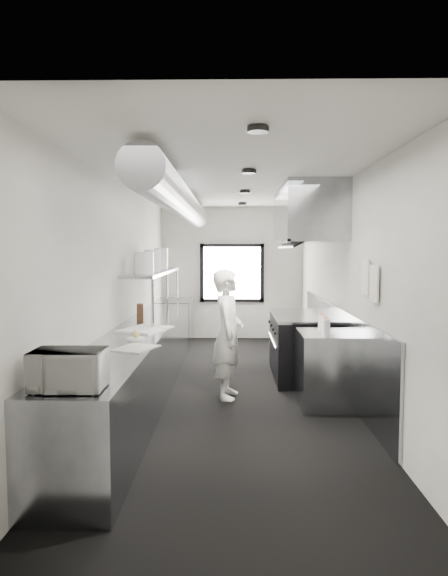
{
  "coord_description": "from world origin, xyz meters",
  "views": [
    {
      "loc": [
        0.02,
        -6.76,
        1.9
      ],
      "look_at": [
        -0.1,
        -0.2,
        1.4
      ],
      "focal_mm": 31.57,
      "sensor_mm": 36.0,
      "label": 1
    }
  ],
  "objects_px": {
    "bottle_station": "(326,369)",
    "prep_counter": "(140,365)",
    "squeeze_bottle_c": "(324,324)",
    "pass_shelf": "(154,273)",
    "squeeze_bottle_d": "(321,323)",
    "exhaust_hood": "(307,216)",
    "squeeze_bottle_e": "(322,321)",
    "plate_stack_b": "(153,261)",
    "knife_block": "(140,312)",
    "plate_stack_d": "(161,259)",
    "plate_stack_c": "(153,260)",
    "squeeze_bottle_a": "(325,328)",
    "line_cook": "(228,334)",
    "far_work_table": "(174,322)",
    "squeeze_bottle_b": "(327,327)",
    "cutting_board": "(145,329)",
    "microwave": "(69,370)",
    "range": "(301,346)",
    "plate_stack_a": "(144,263)",
    "deli_tub_a": "(75,364)",
    "small_plate": "(136,338)",
    "deli_tub_b": "(89,355)"
  },
  "relations": [
    {
      "from": "bottle_station",
      "to": "prep_counter",
      "type": "bearing_deg",
      "value": 175.03
    },
    {
      "from": "prep_counter",
      "to": "squeeze_bottle_c",
      "type": "xyz_separation_m",
      "value": [
        2.27,
        -0.18,
        0.55
      ]
    },
    {
      "from": "pass_shelf",
      "to": "squeeze_bottle_d",
      "type": "height_order",
      "value": "pass_shelf"
    },
    {
      "from": "exhaust_hood",
      "to": "squeeze_bottle_e",
      "type": "distance_m",
      "value": 1.79
    },
    {
      "from": "plate_stack_b",
      "to": "squeeze_bottle_c",
      "type": "distance_m",
      "value": 2.85
    },
    {
      "from": "knife_block",
      "to": "plate_stack_d",
      "type": "distance_m",
      "value": 1.51
    },
    {
      "from": "plate_stack_c",
      "to": "squeeze_bottle_a",
      "type": "xyz_separation_m",
      "value": [
        2.29,
        -2.09,
        -0.73
      ]
    },
    {
      "from": "squeeze_bottle_d",
      "to": "line_cook",
      "type": "bearing_deg",
      "value": 171.7
    },
    {
      "from": "far_work_table",
      "to": "squeeze_bottle_b",
      "type": "bearing_deg",
      "value": -60.87
    },
    {
      "from": "cutting_board",
      "to": "plate_stack_b",
      "type": "distance_m",
      "value": 1.61
    },
    {
      "from": "microwave",
      "to": "plate_stack_d",
      "type": "xyz_separation_m",
      "value": [
        -0.03,
        4.92,
        0.7
      ]
    },
    {
      "from": "range",
      "to": "line_cook",
      "type": "distance_m",
      "value": 1.56
    },
    {
      "from": "plate_stack_a",
      "to": "squeeze_bottle_e",
      "type": "distance_m",
      "value": 2.52
    },
    {
      "from": "exhaust_hood",
      "to": "deli_tub_a",
      "type": "height_order",
      "value": "exhaust_hood"
    },
    {
      "from": "knife_block",
      "to": "plate_stack_b",
      "type": "bearing_deg",
      "value": 65.27
    },
    {
      "from": "bottle_station",
      "to": "squeeze_bottle_b",
      "type": "relative_size",
      "value": 4.73
    },
    {
      "from": "line_cook",
      "to": "squeeze_bottle_d",
      "type": "height_order",
      "value": "line_cook"
    },
    {
      "from": "prep_counter",
      "to": "plate_stack_d",
      "type": "bearing_deg",
      "value": 90.84
    },
    {
      "from": "plate_stack_b",
      "to": "exhaust_hood",
      "type": "bearing_deg",
      "value": -3.31
    },
    {
      "from": "squeeze_bottle_d",
      "to": "plate_stack_c",
      "type": "bearing_deg",
      "value": 145.35
    },
    {
      "from": "small_plate",
      "to": "cutting_board",
      "type": "distance_m",
      "value": 0.64
    },
    {
      "from": "squeeze_bottle_a",
      "to": "squeeze_bottle_e",
      "type": "height_order",
      "value": "squeeze_bottle_a"
    },
    {
      "from": "deli_tub_b",
      "to": "squeeze_bottle_e",
      "type": "bearing_deg",
      "value": 37.95
    },
    {
      "from": "line_cook",
      "to": "bottle_station",
      "type": "bearing_deg",
      "value": -101.03
    },
    {
      "from": "squeeze_bottle_b",
      "to": "small_plate",
      "type": "bearing_deg",
      "value": -171.91
    },
    {
      "from": "plate_stack_c",
      "to": "squeeze_bottle_a",
      "type": "bearing_deg",
      "value": -42.33
    },
    {
      "from": "cutting_board",
      "to": "squeeze_bottle_b",
      "type": "distance_m",
      "value": 2.22
    },
    {
      "from": "pass_shelf",
      "to": "squeeze_bottle_c",
      "type": "height_order",
      "value": "pass_shelf"
    },
    {
      "from": "line_cook",
      "to": "squeeze_bottle_c",
      "type": "height_order",
      "value": "line_cook"
    },
    {
      "from": "prep_counter",
      "to": "microwave",
      "type": "relative_size",
      "value": 12.64
    },
    {
      "from": "prep_counter",
      "to": "pass_shelf",
      "type": "distance_m",
      "value": 1.85
    },
    {
      "from": "pass_shelf",
      "to": "deli_tub_b",
      "type": "xyz_separation_m",
      "value": [
        -0.08,
        -3.3,
        -0.58
      ]
    },
    {
      "from": "deli_tub_b",
      "to": "squeeze_bottle_c",
      "type": "relative_size",
      "value": 0.73
    },
    {
      "from": "far_work_table",
      "to": "squeeze_bottle_a",
      "type": "bearing_deg",
      "value": -62.17
    },
    {
      "from": "prep_counter",
      "to": "pass_shelf",
      "type": "xyz_separation_m",
      "value": [
        -0.04,
        1.5,
        1.09
      ]
    },
    {
      "from": "prep_counter",
      "to": "far_work_table",
      "type": "relative_size",
      "value": 5.0
    },
    {
      "from": "bottle_station",
      "to": "plate_stack_b",
      "type": "height_order",
      "value": "plate_stack_b"
    },
    {
      "from": "small_plate",
      "to": "plate_stack_c",
      "type": "xyz_separation_m",
      "value": [
        -0.15,
        2.27,
        0.82
      ]
    },
    {
      "from": "plate_stack_b",
      "to": "squeeze_bottle_c",
      "type": "xyz_separation_m",
      "value": [
        2.31,
        -1.51,
        -0.73
      ]
    },
    {
      "from": "small_plate",
      "to": "squeeze_bottle_e",
      "type": "relative_size",
      "value": 1.0
    },
    {
      "from": "line_cook",
      "to": "small_plate",
      "type": "distance_m",
      "value": 1.32
    },
    {
      "from": "deli_tub_a",
      "to": "cutting_board",
      "type": "bearing_deg",
      "value": 84.04
    },
    {
      "from": "far_work_table",
      "to": "cutting_board",
      "type": "relative_size",
      "value": 1.87
    },
    {
      "from": "deli_tub_a",
      "to": "squeeze_bottle_c",
      "type": "xyz_separation_m",
      "value": [
        2.41,
        1.97,
        0.05
      ]
    },
    {
      "from": "range",
      "to": "squeeze_bottle_d",
      "type": "distance_m",
      "value": 1.34
    },
    {
      "from": "small_plate",
      "to": "squeeze_bottle_b",
      "type": "bearing_deg",
      "value": 8.09
    },
    {
      "from": "line_cook",
      "to": "plate_stack_a",
      "type": "relative_size",
      "value": 5.55
    },
    {
      "from": "pass_shelf",
      "to": "squeeze_bottle_c",
      "type": "relative_size",
      "value": 15.24
    },
    {
      "from": "exhaust_hood",
      "to": "range",
      "type": "height_order",
      "value": "exhaust_hood"
    },
    {
      "from": "squeeze_bottle_a",
      "to": "squeeze_bottle_d",
      "type": "xyz_separation_m",
      "value": [
        0.03,
        0.48,
        -0.01
      ]
    }
  ]
}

